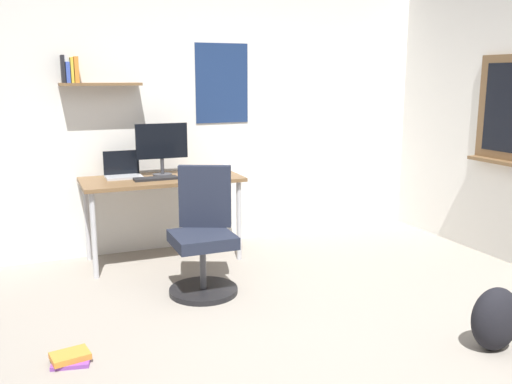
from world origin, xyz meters
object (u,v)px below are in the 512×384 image
at_px(office_chair, 204,239).
at_px(keyboard, 156,179).
at_px(laptop, 123,171).
at_px(desk, 162,186).
at_px(monitor_primary, 162,145).
at_px(coffee_mug, 226,169).
at_px(backpack, 495,319).
at_px(computer_mouse, 187,176).
at_px(book_stack_on_floor, 71,358).

relative_size(office_chair, keyboard, 2.57).
bearing_deg(laptop, desk, -25.82).
bearing_deg(office_chair, monitor_primary, 94.83).
bearing_deg(coffee_mug, backpack, -70.36).
bearing_deg(laptop, keyboard, -43.49).
bearing_deg(laptop, coffee_mug, -11.23).
height_order(desk, coffee_mug, coffee_mug).
distance_m(keyboard, coffee_mug, 0.66).
distance_m(laptop, computer_mouse, 0.57).
height_order(keyboard, coffee_mug, coffee_mug).
height_order(computer_mouse, backpack, computer_mouse).
bearing_deg(laptop, monitor_primary, -8.02).
height_order(coffee_mug, backpack, coffee_mug).
bearing_deg(coffee_mug, monitor_primary, 166.80).
xyz_separation_m(computer_mouse, book_stack_on_floor, (-1.14, -1.53, -0.74)).
bearing_deg(desk, coffee_mug, -2.76).
bearing_deg(book_stack_on_floor, office_chair, 36.47).
bearing_deg(keyboard, backpack, -57.24).
bearing_deg(monitor_primary, laptop, 171.98).
bearing_deg(coffee_mug, desk, 177.24).
distance_m(monitor_primary, computer_mouse, 0.36).
relative_size(laptop, monitor_primary, 0.67).
distance_m(computer_mouse, book_stack_on_floor, 2.05).
bearing_deg(backpack, laptop, 124.21).
relative_size(keyboard, book_stack_on_floor, 1.56).
xyz_separation_m(backpack, book_stack_on_floor, (-2.37, 0.81, -0.17)).
distance_m(monitor_primary, book_stack_on_floor, 2.20).
height_order(office_chair, keyboard, office_chair).
height_order(keyboard, backpack, keyboard).
bearing_deg(computer_mouse, office_chair, -97.30).
height_order(laptop, keyboard, laptop).
height_order(coffee_mug, book_stack_on_floor, coffee_mug).
height_order(laptop, book_stack_on_floor, laptop).
distance_m(office_chair, monitor_primary, 1.13).
bearing_deg(laptop, computer_mouse, -23.63).
distance_m(desk, monitor_primary, 0.36).
relative_size(desk, laptop, 4.42).
xyz_separation_m(monitor_primary, book_stack_on_floor, (-0.97, -1.71, -0.99)).
distance_m(desk, coffee_mug, 0.60).
height_order(backpack, book_stack_on_floor, backpack).
height_order(office_chair, backpack, office_chair).
bearing_deg(office_chair, laptop, 113.08).
xyz_separation_m(office_chair, laptop, (-0.42, 0.99, 0.39)).
relative_size(desk, computer_mouse, 13.17).
distance_m(desk, computer_mouse, 0.25).
bearing_deg(desk, keyboard, -131.20).
height_order(laptop, backpack, laptop).
bearing_deg(laptop, book_stack_on_floor, -109.46).
bearing_deg(desk, monitor_primary, 71.26).
relative_size(keyboard, backpack, 0.94).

